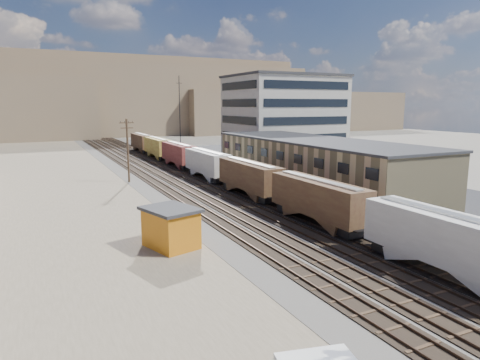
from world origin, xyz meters
name	(u,v)px	position (x,y,z in m)	size (l,w,h in m)	color
ground	(345,258)	(0.00, 0.00, 0.00)	(300.00, 300.00, 0.00)	#6B6356
ballast_bed	(167,172)	(0.00, 50.00, 0.03)	(18.00, 200.00, 0.06)	#4C4742
dirt_yard	(51,191)	(-20.00, 40.00, 0.01)	(24.00, 180.00, 0.03)	#6F604C
asphalt_lot	(314,175)	(22.00, 35.00, 0.02)	(26.00, 120.00, 0.04)	#232326
rail_tracks	(164,171)	(-0.55, 50.00, 0.11)	(11.40, 200.00, 0.24)	black
freight_train	(226,168)	(3.80, 31.83, 2.79)	(3.00, 119.74, 4.46)	black
warehouse	(315,164)	(14.98, 25.00, 3.65)	(12.40, 40.40, 7.25)	tan
office_tower	(283,118)	(27.95, 54.95, 9.26)	(22.60, 18.60, 18.45)	#9E998E
utility_pole_north	(128,149)	(-8.50, 42.00, 5.30)	(2.20, 0.32, 10.00)	#382619
radio_mast	(180,120)	(6.00, 60.00, 9.12)	(1.20, 0.16, 18.00)	black
hills_north	(86,100)	(0.17, 167.92, 14.10)	(265.00, 80.00, 32.00)	brown
maintenance_shed	(171,227)	(-11.76, 8.73, 1.80)	(4.90, 5.64, 3.51)	#C56F12
parked_car_blue	(302,165)	(24.54, 42.39, 0.75)	(2.49, 5.41, 1.50)	navy
parked_car_far	(298,163)	(25.72, 45.63, 0.70)	(1.66, 4.12, 1.40)	white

